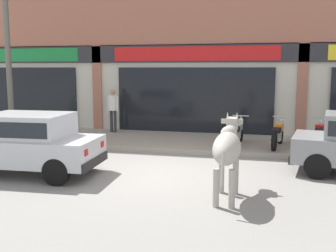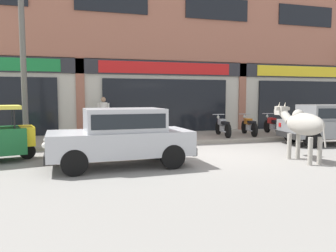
{
  "view_description": "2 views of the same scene",
  "coord_description": "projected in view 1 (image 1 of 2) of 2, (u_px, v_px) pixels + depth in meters",
  "views": [
    {
      "loc": [
        2.45,
        -8.92,
        2.51
      ],
      "look_at": [
        0.09,
        1.0,
        1.02
      ],
      "focal_mm": 42.0,
      "sensor_mm": 36.0,
      "label": 1
    },
    {
      "loc": [
        -4.06,
        -8.98,
        1.75
      ],
      "look_at": [
        -1.23,
        1.0,
        0.82
      ],
      "focal_mm": 35.0,
      "sensor_mm": 36.0,
      "label": 2
    }
  ],
  "objects": [
    {
      "name": "utility_pole",
      "position": [
        9.0,
        64.0,
        12.82
      ],
      "size": [
        0.18,
        0.18,
        5.04
      ],
      "primitive_type": "cylinder",
      "color": "#595651",
      "rests_on": "sidewalk"
    },
    {
      "name": "motorcycle_0",
      "position": [
        237.0,
        133.0,
        12.17
      ],
      "size": [
        0.55,
        1.81,
        0.88
      ],
      "color": "black",
      "rests_on": "sidewalk"
    },
    {
      "name": "car_1",
      "position": [
        26.0,
        141.0,
        9.32
      ],
      "size": [
        3.67,
        1.75,
        1.46
      ],
      "color": "black",
      "rests_on": "ground"
    },
    {
      "name": "motorcycle_1",
      "position": [
        278.0,
        134.0,
        11.91
      ],
      "size": [
        0.62,
        1.8,
        0.88
      ],
      "color": "black",
      "rests_on": "sidewalk"
    },
    {
      "name": "motorcycle_2",
      "position": [
        319.0,
        136.0,
        11.7
      ],
      "size": [
        0.61,
        1.8,
        0.88
      ],
      "color": "black",
      "rests_on": "sidewalk"
    },
    {
      "name": "shop_building",
      "position": [
        196.0,
        9.0,
        14.4
      ],
      "size": [
        23.0,
        1.4,
        9.75
      ],
      "color": "#9E604C",
      "rests_on": "ground"
    },
    {
      "name": "ground_plane",
      "position": [
        155.0,
        173.0,
        9.51
      ],
      "size": [
        90.0,
        90.0,
        0.0
      ],
      "primitive_type": "plane",
      "color": "gray"
    },
    {
      "name": "pedestrian",
      "position": [
        113.0,
        106.0,
        14.65
      ],
      "size": [
        0.48,
        0.32,
        1.6
      ],
      "color": "#2D2D33",
      "rests_on": "sidewalk"
    },
    {
      "name": "cow",
      "position": [
        227.0,
        148.0,
        7.52
      ],
      "size": [
        0.54,
        2.15,
        1.61
      ],
      "color": "#9E998E",
      "rests_on": "ground"
    },
    {
      "name": "sidewalk",
      "position": [
        185.0,
        142.0,
        13.22
      ],
      "size": [
        19.0,
        3.33,
        0.14
      ],
      "primitive_type": "cube",
      "color": "gray",
      "rests_on": "ground"
    }
  ]
}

